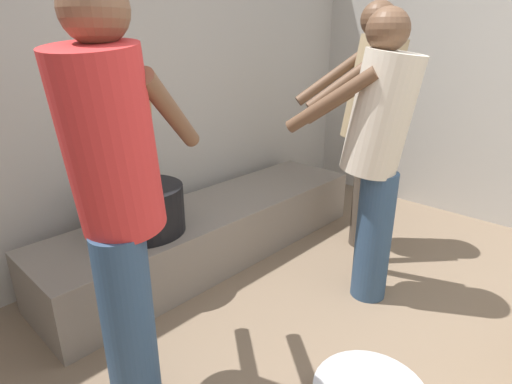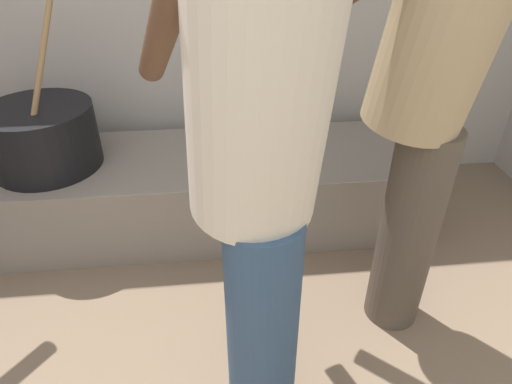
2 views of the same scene
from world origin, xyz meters
TOP-DOWN VIEW (x-y plane):
  - hearth_ledge at (0.37, 2.05)m, footprint 2.39×0.60m
  - cooking_pot_main at (-0.17, 2.04)m, footprint 0.46×0.46m
  - cook_in_cream_shirt at (0.66, 1.06)m, footprint 0.49×0.72m
  - cook_in_tan_shirt at (1.20, 1.40)m, footprint 0.73×0.67m

SIDE VIEW (x-z plane):
  - hearth_ledge at x=0.37m, z-range 0.00..0.38m
  - cooking_pot_main at x=-0.17m, z-range 0.15..0.88m
  - cook_in_cream_shirt at x=0.66m, z-range 0.11..1.69m
  - cook_in_tan_shirt at x=1.20m, z-range 0.12..1.78m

